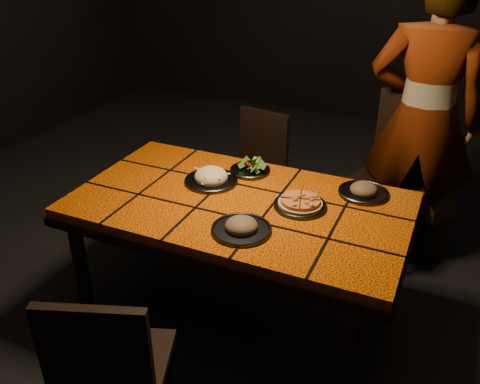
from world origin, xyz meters
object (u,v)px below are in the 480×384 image
at_px(chair_far_right, 397,169).
at_px(dining_table, 240,214).
at_px(chair_far_left, 256,163).
at_px(plate_pasta, 211,178).
at_px(plate_pizza, 300,204).
at_px(diner, 423,120).
at_px(chair_near, 110,367).

bearing_deg(chair_far_right, dining_table, -98.86).
xyz_separation_m(chair_far_left, plate_pasta, (0.10, -0.86, 0.30)).
bearing_deg(plate_pizza, chair_far_left, 123.25).
bearing_deg(plate_pasta, diner, 45.25).
bearing_deg(chair_far_left, dining_table, -62.75).
bearing_deg(chair_near, plate_pasta, -104.21).
bearing_deg(chair_far_left, chair_near, -74.41).
bearing_deg(chair_far_right, plate_pasta, -110.35).
xyz_separation_m(chair_far_left, diner, (1.02, 0.06, 0.44)).
relative_size(dining_table, plate_pasta, 5.86).
distance_m(chair_far_left, chair_far_right, 0.93).
relative_size(chair_near, diner, 0.47).
height_order(chair_near, chair_far_left, chair_near).
xyz_separation_m(chair_far_right, plate_pasta, (-0.81, -0.91, 0.18)).
relative_size(dining_table, diner, 0.89).
bearing_deg(chair_near, chair_far_left, -103.76).
height_order(chair_near, plate_pizza, chair_near).
bearing_deg(chair_far_left, diner, 12.98).
height_order(chair_far_left, plate_pasta, plate_pasta).
height_order(chair_near, diner, diner).
height_order(diner, plate_pizza, diner).
bearing_deg(dining_table, chair_near, -96.64).
distance_m(dining_table, diner, 1.28).
distance_m(dining_table, chair_near, 0.95).
distance_m(dining_table, chair_far_right, 1.19).
relative_size(chair_near, chair_far_right, 0.83).
height_order(chair_far_left, diner, diner).
bearing_deg(diner, plate_pizza, 64.01).
height_order(dining_table, chair_far_left, chair_far_left).
relative_size(dining_table, chair_near, 1.89).
xyz_separation_m(chair_far_right, plate_pizza, (-0.32, -0.96, 0.18)).
distance_m(chair_near, plate_pasta, 1.08).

